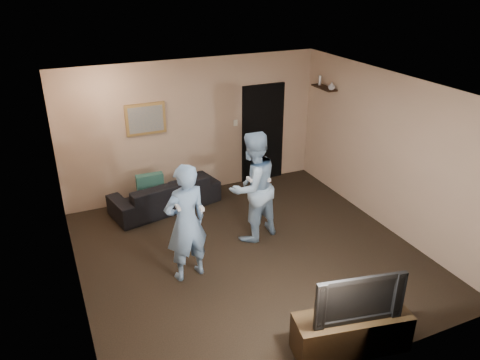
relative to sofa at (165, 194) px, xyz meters
name	(u,v)px	position (x,y,z in m)	size (l,w,h in m)	color
ground	(249,254)	(0.76, -2.03, -0.29)	(5.00, 5.00, 0.00)	black
ceiling	(251,89)	(0.76, -2.03, 2.31)	(5.00, 5.00, 0.04)	silver
wall_back	(194,128)	(0.76, 0.47, 1.01)	(5.00, 0.04, 2.60)	tan
wall_front	(356,273)	(0.76, -4.53, 1.01)	(5.00, 0.04, 2.60)	tan
wall_left	(68,212)	(-1.74, -2.03, 1.01)	(0.04, 5.00, 2.60)	tan
wall_right	(388,152)	(3.26, -2.03, 1.01)	(0.04, 5.00, 2.60)	tan
sofa	(165,194)	(0.00, 0.00, 0.00)	(1.97, 0.77, 0.57)	black
throw_pillow	(150,187)	(-0.26, 0.00, 0.19)	(0.48, 0.15, 0.48)	#17463F
painting_frame	(146,119)	(-0.14, 0.45, 1.31)	(0.72, 0.05, 0.57)	olive
painting_canvas	(146,119)	(-0.14, 0.42, 1.31)	(0.62, 0.01, 0.47)	slate
doorway	(263,133)	(2.21, 0.44, 0.71)	(0.90, 0.06, 2.00)	black
light_switch	(235,123)	(1.61, 0.45, 1.01)	(0.08, 0.02, 0.12)	silver
wall_shelf	(324,88)	(3.15, -0.23, 1.70)	(0.20, 0.60, 0.03)	black
shelf_vase	(332,86)	(3.15, -0.46, 1.79)	(0.13, 0.13, 0.14)	#B9B8BE
shelf_figurine	(320,80)	(3.15, -0.07, 1.81)	(0.06, 0.06, 0.18)	#BCBCC1
tv_console	(351,332)	(0.99, -4.30, -0.04)	(1.34, 0.43, 0.48)	black
television	(356,295)	(0.99, -4.30, 0.50)	(1.04, 0.14, 0.60)	black
wii_player_left	(186,223)	(-0.27, -2.16, 0.59)	(0.70, 0.56, 1.75)	#759ECB
wii_player_right	(253,187)	(1.02, -1.57, 0.62)	(1.05, 0.92, 1.82)	#96BADA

